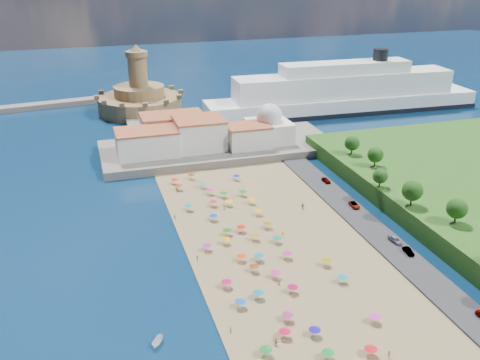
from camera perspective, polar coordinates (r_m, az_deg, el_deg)
name	(u,v)px	position (r m, az deg, el deg)	size (l,w,h in m)	color
ground	(253,245)	(142.73, 1.41, -6.90)	(700.00, 700.00, 0.00)	#071938
terrace	(219,148)	(208.58, -2.28, 3.47)	(90.00, 36.00, 3.00)	#59544C
jetty	(149,128)	(237.49, -9.64, 5.53)	(18.00, 70.00, 2.40)	#59544C
waterfront_buildings	(185,135)	(204.41, -5.91, 4.84)	(57.00, 29.00, 11.00)	silver
domed_building	(269,126)	(210.11, 3.13, 5.74)	(16.00, 16.00, 15.00)	silver
fortress	(140,99)	(264.73, -10.64, 8.50)	(40.00, 40.00, 32.40)	olive
cruise_ship	(343,94)	(265.25, 10.98, 8.97)	(136.22, 24.59, 29.62)	black
beach_parasols	(261,259)	(132.52, 2.28, -8.39)	(30.48, 117.05, 2.20)	gray
beachgoers	(250,245)	(140.32, 1.04, -6.94)	(39.54, 96.74, 1.87)	tan
parked_cars	(378,225)	(154.50, 14.47, -4.64)	(2.71, 79.84, 1.42)	gray
hillside_trees	(429,198)	(153.58, 19.51, -1.85)	(12.19, 105.94, 7.45)	#382314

